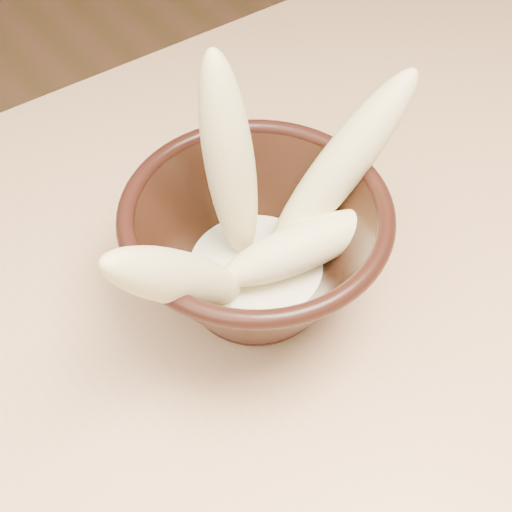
% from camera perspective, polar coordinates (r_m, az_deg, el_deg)
% --- Properties ---
extents(table, '(1.20, 0.80, 0.75)m').
position_cam_1_polar(table, '(0.71, 15.06, -2.91)').
color(table, tan).
rests_on(table, ground).
extents(bowl, '(0.20, 0.20, 0.11)m').
position_cam_1_polar(bowl, '(0.53, 0.00, 0.64)').
color(bowl, black).
rests_on(bowl, table).
extents(milk_puddle, '(0.11, 0.11, 0.02)m').
position_cam_1_polar(milk_puddle, '(0.55, 0.00, -1.14)').
color(milk_puddle, beige).
rests_on(milk_puddle, bowl).
extents(banana_upright, '(0.04, 0.08, 0.17)m').
position_cam_1_polar(banana_upright, '(0.51, -2.15, 7.63)').
color(banana_upright, '#D9C180').
rests_on(banana_upright, bowl).
extents(banana_left, '(0.13, 0.06, 0.14)m').
position_cam_1_polar(banana_left, '(0.47, -6.20, -1.75)').
color(banana_left, '#D9C180').
rests_on(banana_left, bowl).
extents(banana_right, '(0.15, 0.04, 0.15)m').
position_cam_1_polar(banana_right, '(0.54, 6.73, 7.06)').
color(banana_right, '#D9C180').
rests_on(banana_right, bowl).
extents(banana_across, '(0.14, 0.06, 0.05)m').
position_cam_1_polar(banana_across, '(0.53, 3.61, 0.71)').
color(banana_across, '#D9C180').
rests_on(banana_across, bowl).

